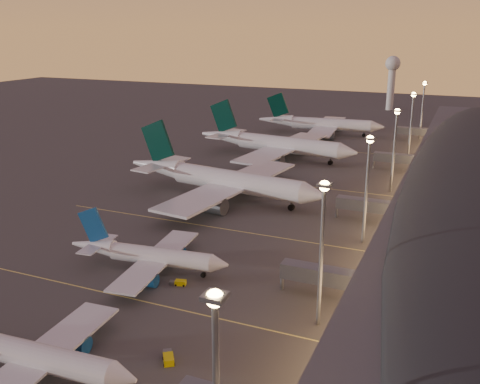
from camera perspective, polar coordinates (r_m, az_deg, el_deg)
The scene contains 11 objects.
ground at distance 109.24m, azimuth -10.50°, elevation -9.85°, with size 700.00×700.00×0.00m, color #3F3C3A.
airliner_narrow_south at distance 87.43m, azimuth -22.03°, elevation -15.71°, with size 37.69×33.70×13.47m.
airliner_narrow_north at distance 114.52m, azimuth -9.82°, elevation -6.66°, with size 35.94×32.30×12.83m.
airliner_wide_near at distance 159.48m, azimuth -2.07°, elevation 1.34°, with size 67.74×62.25×21.68m.
airliner_wide_mid at distance 209.36m, azimuth 3.72°, elevation 5.15°, with size 67.05×61.51×21.45m.
airliner_wide_far at distance 258.80m, azimuth 8.54°, elevation 7.19°, with size 59.89×54.78×19.15m.
light_masts at distance 149.74m, azimuth 15.20°, elevation 4.42°, with size 2.20×217.20×25.90m.
radar_tower at distance 344.17m, azimuth 15.91°, elevation 12.04°, with size 9.00×9.00×32.50m.
lane_markings at distance 141.19m, azimuth -1.55°, elevation -3.17°, with size 90.00×180.36×0.00m.
baggage_tug_c at distance 108.53m, azimuth -6.58°, elevation -9.59°, with size 3.51×2.07×0.98m.
baggage_tug_d at distance 86.67m, azimuth -7.65°, elevation -17.12°, with size 3.40×3.92×1.13m.
Camera 1 is at (55.77, -80.02, 49.21)m, focal length 40.00 mm.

